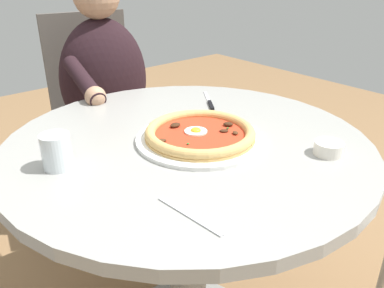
{
  "coord_description": "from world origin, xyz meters",
  "views": [
    {
      "loc": [
        -0.6,
        -0.73,
        1.15
      ],
      "look_at": [
        0.01,
        -0.0,
        0.7
      ],
      "focal_mm": 37.0,
      "sensor_mm": 36.0,
      "label": 1
    }
  ],
  "objects": [
    {
      "name": "cafe_chair_diner",
      "position": [
        0.17,
        0.84,
        0.56
      ],
      "size": [
        0.49,
        0.49,
        0.93
      ],
      "color": "#504A45",
      "rests_on": "ground"
    },
    {
      "name": "steak_knife",
      "position": [
        0.24,
        0.17,
        0.72
      ],
      "size": [
        0.12,
        0.16,
        0.01
      ],
      "color": "silver",
      "rests_on": "dining_table"
    },
    {
      "name": "ramekin_capers",
      "position": [
        0.21,
        -0.29,
        0.73
      ],
      "size": [
        0.07,
        0.07,
        0.03
      ],
      "color": "white",
      "rests_on": "dining_table"
    },
    {
      "name": "pizza_on_plate",
      "position": [
        0.02,
        -0.02,
        0.73
      ],
      "size": [
        0.34,
        0.34,
        0.04
      ],
      "color": "white",
      "rests_on": "dining_table"
    },
    {
      "name": "fork_utensil",
      "position": [
        -0.21,
        -0.26,
        0.71
      ],
      "size": [
        0.02,
        0.16,
        0.0
      ],
      "color": "#BCBCC1",
      "rests_on": "dining_table"
    },
    {
      "name": "water_glass",
      "position": [
        -0.32,
        0.07,
        0.75
      ],
      "size": [
        0.07,
        0.07,
        0.08
      ],
      "color": "silver",
      "rests_on": "dining_table"
    },
    {
      "name": "dining_table",
      "position": [
        0.0,
        0.0,
        0.56
      ],
      "size": [
        0.96,
        0.96,
        0.71
      ],
      "color": "#999993",
      "rests_on": "ground"
    },
    {
      "name": "diner_person",
      "position": [
        0.14,
        0.7,
        0.49
      ],
      "size": [
        0.41,
        0.49,
        1.11
      ],
      "color": "#282833",
      "rests_on": "ground"
    }
  ]
}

